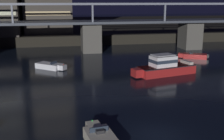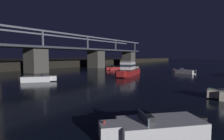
{
  "view_description": "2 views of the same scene",
  "coord_description": "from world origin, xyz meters",
  "px_view_note": "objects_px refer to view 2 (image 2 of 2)",
  "views": [
    {
      "loc": [
        -7.13,
        -18.14,
        9.65
      ],
      "look_at": [
        -0.19,
        15.68,
        1.35
      ],
      "focal_mm": 45.81,
      "sensor_mm": 36.0,
      "label": 1
    },
    {
      "loc": [
        -22.29,
        -0.02,
        3.76
      ],
      "look_at": [
        2.09,
        17.37,
        1.37
      ],
      "focal_mm": 28.05,
      "sensor_mm": 36.0,
      "label": 2
    }
  ],
  "objects_px": {
    "speedboat_mid_right": "(115,68)",
    "river_bridge": "(36,55)",
    "speedboat_mid_center": "(38,79)",
    "cabin_cruiser_near_left": "(128,70)",
    "speedboat_near_center": "(184,72)",
    "speedboat_mid_left": "(156,128)"
  },
  "relations": [
    {
      "from": "cabin_cruiser_near_left",
      "to": "speedboat_mid_center",
      "type": "distance_m",
      "value": 16.51
    },
    {
      "from": "river_bridge",
      "to": "speedboat_mid_left",
      "type": "xyz_separation_m",
      "value": [
        -14.68,
        -34.2,
        -3.65
      ]
    },
    {
      "from": "cabin_cruiser_near_left",
      "to": "speedboat_near_center",
      "type": "bearing_deg",
      "value": -38.77
    },
    {
      "from": "speedboat_mid_right",
      "to": "river_bridge",
      "type": "bearing_deg",
      "value": 148.45
    },
    {
      "from": "river_bridge",
      "to": "speedboat_mid_right",
      "type": "xyz_separation_m",
      "value": [
        16.62,
        -10.2,
        -3.65
      ]
    },
    {
      "from": "speedboat_mid_center",
      "to": "speedboat_mid_right",
      "type": "height_order",
      "value": "same"
    },
    {
      "from": "speedboat_mid_left",
      "to": "speedboat_mid_center",
      "type": "height_order",
      "value": "same"
    },
    {
      "from": "speedboat_near_center",
      "to": "cabin_cruiser_near_left",
      "type": "bearing_deg",
      "value": 141.23
    },
    {
      "from": "river_bridge",
      "to": "speedboat_mid_center",
      "type": "bearing_deg",
      "value": -120.29
    },
    {
      "from": "speedboat_near_center",
      "to": "speedboat_mid_left",
      "type": "relative_size",
      "value": 1.17
    },
    {
      "from": "speedboat_mid_left",
      "to": "speedboat_mid_right",
      "type": "distance_m",
      "value": 39.44
    },
    {
      "from": "speedboat_near_center",
      "to": "speedboat_mid_center",
      "type": "bearing_deg",
      "value": 149.8
    },
    {
      "from": "speedboat_mid_right",
      "to": "speedboat_near_center",
      "type": "bearing_deg",
      "value": -87.45
    },
    {
      "from": "river_bridge",
      "to": "speedboat_mid_center",
      "type": "relative_size",
      "value": 19.49
    },
    {
      "from": "speedboat_mid_left",
      "to": "river_bridge",
      "type": "bearing_deg",
      "value": 66.77
    },
    {
      "from": "speedboat_mid_right",
      "to": "cabin_cruiser_near_left",
      "type": "bearing_deg",
      "value": -133.67
    },
    {
      "from": "speedboat_mid_left",
      "to": "speedboat_mid_right",
      "type": "height_order",
      "value": "same"
    },
    {
      "from": "river_bridge",
      "to": "speedboat_mid_center",
      "type": "height_order",
      "value": "river_bridge"
    },
    {
      "from": "speedboat_near_center",
      "to": "speedboat_mid_right",
      "type": "bearing_deg",
      "value": 92.55
    },
    {
      "from": "speedboat_near_center",
      "to": "speedboat_mid_center",
      "type": "distance_m",
      "value": 29.16
    },
    {
      "from": "cabin_cruiser_near_left",
      "to": "speedboat_near_center",
      "type": "relative_size",
      "value": 1.81
    },
    {
      "from": "cabin_cruiser_near_left",
      "to": "speedboat_mid_right",
      "type": "relative_size",
      "value": 1.9
    }
  ]
}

